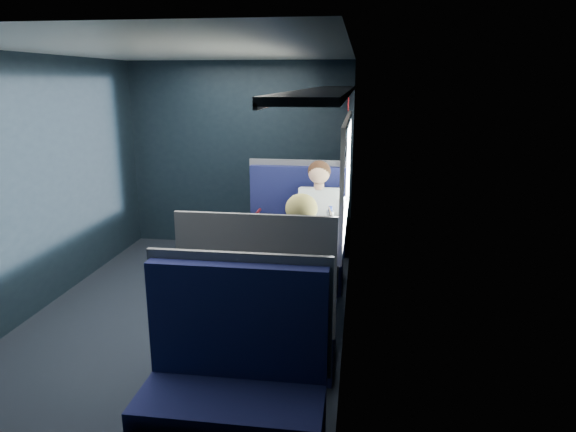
# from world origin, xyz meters

# --- Properties ---
(ground) EXTENTS (2.80, 4.20, 0.01)m
(ground) POSITION_xyz_m (0.00, 0.00, -0.01)
(ground) COLOR black
(room_shell) EXTENTS (3.00, 4.40, 2.40)m
(room_shell) POSITION_xyz_m (0.02, 0.00, 1.48)
(room_shell) COLOR black
(room_shell) RESTS_ON ground
(table) EXTENTS (0.62, 1.00, 0.74)m
(table) POSITION_xyz_m (1.03, 0.00, 0.66)
(table) COLOR #54565E
(table) RESTS_ON ground
(seat_bay_near) EXTENTS (1.08, 0.62, 1.26)m
(seat_bay_near) POSITION_xyz_m (0.83, 0.87, 0.42)
(seat_bay_near) COLOR #0D103C
(seat_bay_near) RESTS_ON ground
(seat_bay_far) EXTENTS (1.04, 0.62, 1.26)m
(seat_bay_far) POSITION_xyz_m (0.85, -0.87, 0.41)
(seat_bay_far) COLOR #0D103C
(seat_bay_far) RESTS_ON ground
(seat_row_front) EXTENTS (1.04, 0.51, 1.16)m
(seat_row_front) POSITION_xyz_m (0.85, 1.80, 0.41)
(seat_row_front) COLOR #0D103C
(seat_row_front) RESTS_ON ground
(seat_row_back) EXTENTS (1.04, 0.51, 1.16)m
(seat_row_back) POSITION_xyz_m (0.85, -1.80, 0.41)
(seat_row_back) COLOR #0D103C
(seat_row_back) RESTS_ON ground
(man) EXTENTS (0.53, 0.56, 1.32)m
(man) POSITION_xyz_m (1.10, 0.70, 0.72)
(man) COLOR black
(man) RESTS_ON ground
(woman) EXTENTS (0.53, 0.56, 1.32)m
(woman) POSITION_xyz_m (1.10, -0.71, 0.73)
(woman) COLOR black
(woman) RESTS_ON ground
(papers) EXTENTS (0.51, 0.73, 0.01)m
(papers) POSITION_xyz_m (0.95, 0.07, 0.74)
(papers) COLOR white
(papers) RESTS_ON table
(laptop) EXTENTS (0.30, 0.37, 0.25)m
(laptop) POSITION_xyz_m (1.21, 0.07, 0.81)
(laptop) COLOR silver
(laptop) RESTS_ON table
(bottle_small) EXTENTS (0.07, 0.07, 0.25)m
(bottle_small) POSITION_xyz_m (1.24, 0.25, 0.85)
(bottle_small) COLOR silver
(bottle_small) RESTS_ON table
(cup) EXTENTS (0.07, 0.07, 0.09)m
(cup) POSITION_xyz_m (1.28, 0.44, 0.78)
(cup) COLOR white
(cup) RESTS_ON table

